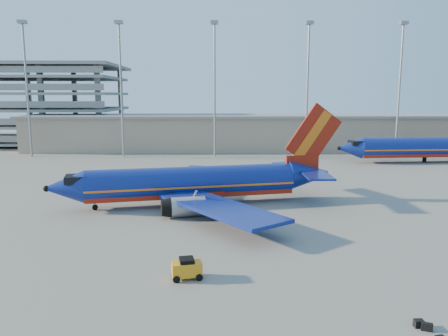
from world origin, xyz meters
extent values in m
plane|color=slate|center=(0.00, 0.00, 0.00)|extent=(220.00, 220.00, 0.00)
cube|color=gray|center=(10.00, 58.00, 4.00)|extent=(120.00, 15.00, 8.00)
cube|color=slate|center=(10.00, 58.00, 8.20)|extent=(122.00, 16.00, 0.60)
cube|color=slate|center=(-62.00, 74.00, 1.00)|extent=(60.00, 30.00, 0.70)
cube|color=slate|center=(-62.00, 74.00, 5.20)|extent=(60.00, 30.00, 0.70)
cube|color=slate|center=(-62.00, 74.00, 9.40)|extent=(60.00, 30.00, 0.70)
cube|color=slate|center=(-62.00, 74.00, 13.60)|extent=(60.00, 30.00, 0.70)
cube|color=slate|center=(-62.00, 74.00, 17.80)|extent=(60.00, 30.00, 0.70)
cube|color=slate|center=(-62.00, 74.00, 21.00)|extent=(62.00, 32.00, 0.80)
cube|color=slate|center=(-62.00, 87.00, 10.50)|extent=(1.20, 1.20, 21.00)
cylinder|color=gray|center=(-45.00, 46.00, 14.00)|extent=(0.44, 0.44, 28.00)
cube|color=gray|center=(-45.00, 46.00, 28.30)|extent=(1.60, 1.60, 0.70)
cylinder|color=gray|center=(-25.00, 46.00, 14.00)|extent=(0.44, 0.44, 28.00)
cube|color=gray|center=(-25.00, 46.00, 28.30)|extent=(1.60, 1.60, 0.70)
cylinder|color=gray|center=(-5.00, 46.00, 14.00)|extent=(0.44, 0.44, 28.00)
cube|color=gray|center=(-5.00, 46.00, 28.30)|extent=(1.60, 1.60, 0.70)
cylinder|color=gray|center=(15.00, 46.00, 14.00)|extent=(0.44, 0.44, 28.00)
cube|color=gray|center=(15.00, 46.00, 28.30)|extent=(1.60, 1.60, 0.70)
cylinder|color=gray|center=(35.00, 46.00, 14.00)|extent=(0.44, 0.44, 28.00)
cube|color=gray|center=(35.00, 46.00, 28.30)|extent=(1.60, 1.60, 0.70)
cylinder|color=navy|center=(-7.75, 2.99, 2.81)|extent=(25.20, 8.88, 3.85)
cube|color=maroon|center=(-7.75, 2.99, 1.82)|extent=(25.05, 8.17, 1.35)
cube|color=orange|center=(-7.75, 2.99, 2.55)|extent=(25.21, 8.92, 0.23)
cone|color=navy|center=(-22.09, -0.01, 2.81)|extent=(5.06, 4.66, 3.85)
cube|color=black|center=(-20.77, 0.27, 3.79)|extent=(3.00, 3.16, 0.83)
cone|color=navy|center=(7.10, 6.11, 3.17)|extent=(6.08, 4.87, 3.85)
cube|color=maroon|center=(6.29, 5.94, 4.57)|extent=(4.39, 1.45, 2.29)
cube|color=maroon|center=(7.71, 6.23, 8.21)|extent=(7.54, 1.89, 8.29)
cube|color=orange|center=(7.51, 6.19, 8.21)|extent=(5.06, 1.47, 6.50)
cube|color=navy|center=(5.97, 9.48, 3.74)|extent=(5.54, 7.34, 0.23)
cube|color=navy|center=(7.42, 2.56, 3.74)|extent=(3.14, 6.66, 0.23)
cube|color=navy|center=(-8.10, 12.27, 1.87)|extent=(8.48, 16.84, 0.36)
cube|color=navy|center=(-4.35, -5.64, 1.87)|extent=(13.64, 16.10, 0.36)
cube|color=maroon|center=(-7.24, 3.10, 1.40)|extent=(6.93, 5.25, 1.04)
cylinder|color=gray|center=(-10.08, 8.03, 1.20)|extent=(4.11, 2.90, 2.18)
cylinder|color=gray|center=(-7.86, -2.55, 1.20)|extent=(4.11, 2.90, 2.18)
cylinder|color=gray|center=(-18.94, 0.65, 0.57)|extent=(0.30, 0.30, 1.14)
cylinder|color=black|center=(-18.94, 0.65, 0.33)|extent=(0.70, 0.39, 0.67)
cylinder|color=black|center=(-6.78, 5.96, 0.44)|extent=(0.97, 0.74, 0.87)
cylinder|color=black|center=(-5.67, 0.67, 0.44)|extent=(0.97, 0.74, 0.87)
cylinder|color=navy|center=(37.02, 36.46, 2.98)|extent=(26.75, 5.85, 4.09)
cube|color=maroon|center=(37.02, 36.46, 1.93)|extent=(26.70, 5.08, 1.44)
cube|color=orange|center=(37.02, 36.46, 2.71)|extent=(26.75, 5.90, 0.24)
cone|color=navy|center=(21.47, 35.42, 2.98)|extent=(4.91, 4.39, 4.09)
cube|color=black|center=(22.90, 35.52, 4.04)|extent=(2.84, 3.04, 0.88)
cylinder|color=black|center=(37.02, 36.46, 0.50)|extent=(0.82, 0.82, 0.99)
cube|color=orange|center=(-6.92, -18.92, 0.77)|extent=(2.35, 1.62, 1.03)
cube|color=black|center=(-6.92, -18.92, 1.39)|extent=(1.22, 1.30, 0.36)
cylinder|color=black|center=(-7.83, -18.52, 0.27)|extent=(0.56, 0.28, 0.53)
cylinder|color=black|center=(-7.62, -19.63, 0.27)|extent=(0.56, 0.28, 0.53)
cylinder|color=black|center=(-6.22, -18.21, 0.27)|extent=(0.56, 0.28, 0.53)
cylinder|color=black|center=(-6.01, -19.32, 0.27)|extent=(0.56, 0.28, 0.53)
cube|color=black|center=(7.26, -26.35, 0.23)|extent=(0.68, 0.48, 0.47)
cube|color=black|center=(6.98, -25.95, 0.22)|extent=(0.55, 0.42, 0.45)
camera|label=1|loc=(-4.76, -49.18, 13.31)|focal=35.00mm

